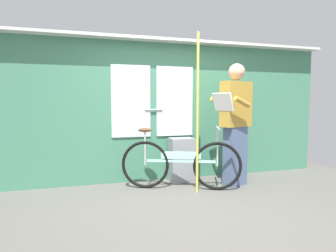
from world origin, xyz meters
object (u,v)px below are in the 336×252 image
Objects in this scene: trash_bin_by_wall at (181,160)px; handrail_pole at (198,114)px; bicycle_near_door at (180,164)px; passenger_reading_newspaper at (235,122)px.

trash_bin_by_wall is 0.95m from handrail_pole.
trash_bin_by_wall is at bearing 89.83° from bicycle_near_door.
handrail_pole reaches higher than passenger_reading_newspaper.
passenger_reading_newspaper is 0.71m from handrail_pole.
bicycle_near_door is at bearing -21.97° from passenger_reading_newspaper.
handrail_pole is at bearing -5.19° from passenger_reading_newspaper.
bicycle_near_door is 0.77m from handrail_pole.
bicycle_near_door is 1.03m from passenger_reading_newspaper.
handrail_pole is at bearing -28.74° from bicycle_near_door.
bicycle_near_door is at bearing -111.24° from trash_bin_by_wall.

